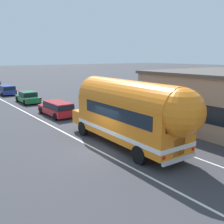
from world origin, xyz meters
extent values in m
plane|color=#38383D|center=(0.00, 0.00, 0.00)|extent=(300.00, 300.00, 0.00)
cube|color=silver|center=(0.00, 12.00, 0.00)|extent=(0.14, 80.00, 0.01)
cube|color=silver|center=(3.75, 12.00, 0.00)|extent=(0.12, 80.00, 0.01)
cube|color=orange|center=(1.86, -0.53, 1.75)|extent=(2.72, 8.16, 2.30)
cylinder|color=orange|center=(1.86, -0.53, 2.90)|extent=(2.66, 8.06, 2.45)
sphere|color=orange|center=(1.75, -4.53, 2.90)|extent=(2.40, 2.40, 2.40)
cube|color=orange|center=(1.99, 4.16, 1.07)|extent=(2.29, 1.36, 0.95)
cube|color=white|center=(1.86, -0.53, 1.10)|extent=(2.76, 8.20, 0.24)
cube|color=black|center=(1.85, -0.83, 2.35)|extent=(2.70, 6.36, 0.76)
cube|color=black|center=(1.75, -4.54, 2.40)|extent=(2.00, 0.13, 0.84)
cube|color=white|center=(1.75, -4.55, 1.15)|extent=(0.80, 0.08, 0.90)
cube|color=silver|center=(1.75, -4.64, 0.55)|extent=(2.34, 0.20, 0.20)
sphere|color=red|center=(0.70, -4.53, 0.85)|extent=(0.20, 0.20, 0.20)
sphere|color=red|center=(2.80, -4.59, 0.85)|extent=(0.20, 0.20, 0.20)
cube|color=black|center=(1.97, 3.56, 2.40)|extent=(2.14, 0.16, 0.96)
cube|color=silver|center=(2.00, 4.85, 0.95)|extent=(0.90, 0.12, 0.56)
cylinder|color=black|center=(0.79, 3.15, 0.50)|extent=(0.29, 1.01, 1.00)
cylinder|color=black|center=(3.13, 3.08, 0.50)|extent=(0.29, 1.01, 1.00)
cylinder|color=black|center=(0.62, -2.95, 0.50)|extent=(0.29, 1.01, 1.00)
cylinder|color=black|center=(2.96, -3.01, 0.50)|extent=(0.29, 1.01, 1.00)
cube|color=#A5191E|center=(1.90, 10.12, 0.52)|extent=(1.79, 4.76, 0.60)
cube|color=#A5191E|center=(1.90, 9.64, 1.09)|extent=(1.58, 3.31, 0.55)
cube|color=black|center=(1.90, 9.64, 1.06)|extent=(1.64, 3.35, 0.43)
cube|color=red|center=(1.15, 7.73, 0.70)|extent=(0.20, 0.04, 0.14)
cube|color=red|center=(2.67, 7.74, 0.70)|extent=(0.20, 0.04, 0.14)
cylinder|color=black|center=(1.05, 11.79, 0.32)|extent=(0.20, 0.64, 0.64)
cylinder|color=black|center=(2.73, 11.80, 0.32)|extent=(0.20, 0.64, 0.64)
cylinder|color=black|center=(1.06, 8.44, 0.32)|extent=(0.20, 0.64, 0.64)
cylinder|color=black|center=(2.74, 8.45, 0.32)|extent=(0.20, 0.64, 0.64)
cube|color=#196633|center=(2.05, 18.56, 0.52)|extent=(1.85, 4.34, 0.60)
cube|color=#196633|center=(2.05, 18.43, 1.09)|extent=(1.63, 1.99, 0.55)
cube|color=black|center=(2.05, 18.43, 1.06)|extent=(1.69, 2.03, 0.43)
cube|color=red|center=(1.25, 16.39, 0.70)|extent=(0.20, 0.04, 0.14)
cube|color=red|center=(2.81, 16.38, 0.70)|extent=(0.20, 0.04, 0.14)
cylinder|color=black|center=(1.20, 20.03, 0.32)|extent=(0.21, 0.64, 0.64)
cylinder|color=black|center=(2.93, 20.01, 0.32)|extent=(0.21, 0.64, 0.64)
cylinder|color=black|center=(1.17, 17.10, 0.32)|extent=(0.21, 0.64, 0.64)
cylinder|color=black|center=(2.90, 17.09, 0.32)|extent=(0.21, 0.64, 0.64)
cube|color=navy|center=(1.72, 27.39, 0.52)|extent=(1.95, 4.72, 0.60)
cube|color=navy|center=(1.73, 26.91, 1.09)|extent=(1.71, 3.27, 0.55)
cube|color=black|center=(1.73, 26.91, 1.06)|extent=(1.77, 3.31, 0.43)
cube|color=red|center=(0.98, 25.02, 0.70)|extent=(0.20, 0.04, 0.14)
cube|color=red|center=(2.58, 25.06, 0.70)|extent=(0.20, 0.04, 0.14)
cylinder|color=black|center=(2.56, 29.05, 0.32)|extent=(0.22, 0.64, 0.64)
cylinder|color=black|center=(0.89, 25.73, 0.32)|extent=(0.22, 0.64, 0.64)
cylinder|color=black|center=(2.64, 25.77, 0.32)|extent=(0.22, 0.64, 0.64)
cube|color=red|center=(2.62, 33.82, 0.70)|extent=(0.20, 0.05, 0.14)
cylinder|color=black|center=(2.68, 34.54, 0.32)|extent=(0.22, 0.65, 0.64)
camera|label=1|loc=(-7.99, -12.32, 5.51)|focal=41.58mm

